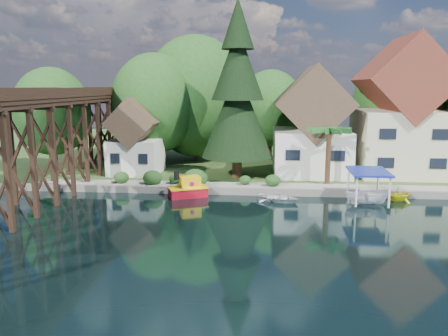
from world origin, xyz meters
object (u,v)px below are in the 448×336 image
(palm_tree, at_px, (329,132))
(tugboat, at_px, (188,189))
(trestle_bridge, at_px, (44,136))
(boat_canopy, at_px, (368,190))
(house_center, at_px, (401,116))
(boat_white_a, at_px, (278,197))
(boat_yellow, at_px, (399,193))
(conifer, at_px, (237,94))
(shed, at_px, (136,141))
(house_left, at_px, (311,129))

(palm_tree, distance_m, tugboat, 13.73)
(trestle_bridge, bearing_deg, boat_canopy, 1.20)
(house_center, xyz_separation_m, boat_white_a, (-12.63, -10.36, -6.05))
(tugboat, distance_m, boat_yellow, 17.75)
(palm_tree, distance_m, boat_white_a, 8.22)
(trestle_bridge, xyz_separation_m, boat_canopy, (26.50, 0.56, -4.15))
(boat_canopy, xyz_separation_m, boat_yellow, (2.92, 1.33, -0.55))
(boat_white_a, relative_size, boat_canopy, 0.81)
(house_center, distance_m, boat_white_a, 17.42)
(trestle_bridge, height_order, boat_yellow, trestle_bridge)
(house_center, distance_m, conifer, 16.95)
(palm_tree, height_order, boat_yellow, palm_tree)
(conifer, bearing_deg, tugboat, -122.62)
(boat_white_a, distance_m, boat_yellow, 10.10)
(conifer, height_order, palm_tree, conifer)
(boat_canopy, bearing_deg, shed, 157.81)
(conifer, xyz_separation_m, boat_white_a, (3.81, -6.89, -8.34))
(house_center, bearing_deg, trestle_bridge, -160.51)
(house_left, relative_size, boat_yellow, 4.52)
(boat_white_a, height_order, boat_yellow, boat_yellow)
(house_left, height_order, tugboat, house_left)
(trestle_bridge, bearing_deg, house_center, 19.49)
(boat_canopy, bearing_deg, tugboat, 175.26)
(conifer, xyz_separation_m, boat_canopy, (10.94, -7.31, -7.52))
(boat_white_a, bearing_deg, conifer, 51.04)
(house_center, distance_m, tugboat, 23.17)
(house_left, xyz_separation_m, palm_tree, (1.03, -5.28, 0.22))
(trestle_bridge, xyz_separation_m, boat_white_a, (19.37, 0.97, -4.98))
(trestle_bridge, xyz_separation_m, boat_yellow, (29.42, 1.89, -4.71))
(house_center, height_order, tugboat, house_center)
(shed, xyz_separation_m, boat_canopy, (21.50, -8.77, -2.63))
(boat_white_a, xyz_separation_m, boat_canopy, (7.13, -0.42, 0.83))
(house_center, relative_size, shed, 1.77)
(shed, bearing_deg, palm_tree, -11.22)
(tugboat, height_order, boat_yellow, tugboat)
(house_left, distance_m, tugboat, 15.16)
(conifer, distance_m, boat_white_a, 11.47)
(house_center, xyz_separation_m, boat_canopy, (-5.50, -10.77, -5.22))
(house_left, xyz_separation_m, boat_canopy, (3.50, -10.27, -3.94))
(conifer, xyz_separation_m, tugboat, (-3.89, -6.08, -8.00))
(house_center, relative_size, boat_yellow, 5.70)
(boat_white_a, relative_size, boat_yellow, 1.47)
(trestle_bridge, relative_size, shed, 5.63)
(house_center, bearing_deg, boat_canopy, -117.05)
(tugboat, bearing_deg, boat_yellow, 0.33)
(boat_yellow, bearing_deg, tugboat, 66.25)
(tugboat, relative_size, boat_canopy, 0.84)
(house_center, distance_m, boat_yellow, 11.36)
(conifer, distance_m, boat_yellow, 17.12)
(trestle_bridge, relative_size, conifer, 2.59)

